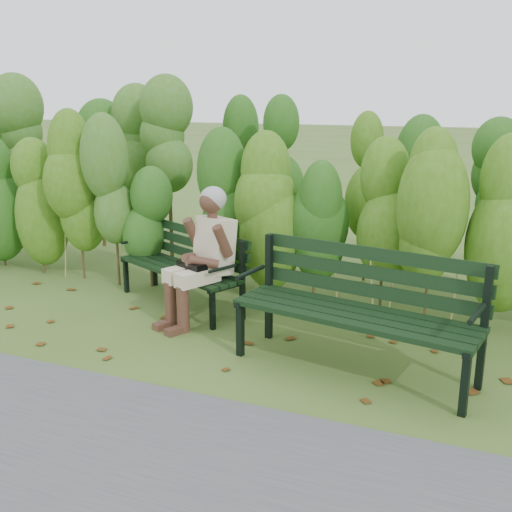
% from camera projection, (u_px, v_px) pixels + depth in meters
% --- Properties ---
extents(ground, '(80.00, 80.00, 0.00)m').
position_uv_depth(ground, '(241.00, 346.00, 5.34)').
color(ground, '#465D1F').
extents(footpath, '(60.00, 2.50, 0.01)m').
position_uv_depth(footpath, '(85.00, 493.00, 3.37)').
color(footpath, '#474749').
rests_on(footpath, ground).
extents(hedge_band, '(11.04, 1.67, 2.42)m').
position_uv_depth(hedge_band, '(307.00, 180.00, 6.67)').
color(hedge_band, '#47381E').
rests_on(hedge_band, ground).
extents(leaf_litter, '(5.75, 2.23, 0.01)m').
position_uv_depth(leaf_litter, '(220.00, 345.00, 5.36)').
color(leaf_litter, '#5A3511').
rests_on(leaf_litter, ground).
extents(bench_left, '(1.68, 1.14, 0.80)m').
position_uv_depth(bench_left, '(186.00, 261.00, 6.33)').
color(bench_left, black).
rests_on(bench_left, ground).
extents(bench_right, '(2.04, 0.98, 0.98)m').
position_uv_depth(bench_right, '(360.00, 300.00, 4.80)').
color(bench_right, black).
rests_on(bench_right, ground).
extents(seated_woman, '(0.67, 0.88, 1.33)m').
position_uv_depth(seated_woman, '(203.00, 249.00, 5.78)').
color(seated_woman, beige).
rests_on(seated_woman, ground).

